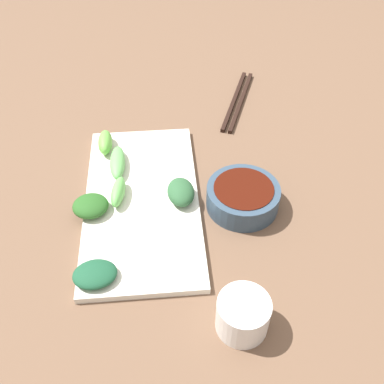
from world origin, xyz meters
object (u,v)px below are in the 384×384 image
Objects in this scene: sauce_bowl at (243,196)px; chopsticks at (238,101)px; tea_cup at (243,315)px; serving_plate at (142,201)px.

chopsticks is (-0.04, -0.31, -0.02)m from sauce_bowl.
tea_cup is (0.08, 0.53, 0.02)m from chopsticks.
serving_plate is (0.17, -0.02, -0.02)m from sauce_bowl.
tea_cup is at bearing 118.84° from serving_plate.
sauce_bowl is 0.31m from chopsticks.
chopsticks is at bearing -97.75° from sauce_bowl.
sauce_bowl reaches higher than chopsticks.
chopsticks is 0.53m from tea_cup.
sauce_bowl is at bearing -99.75° from tea_cup.
chopsticks is (-0.21, -0.29, -0.00)m from serving_plate.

